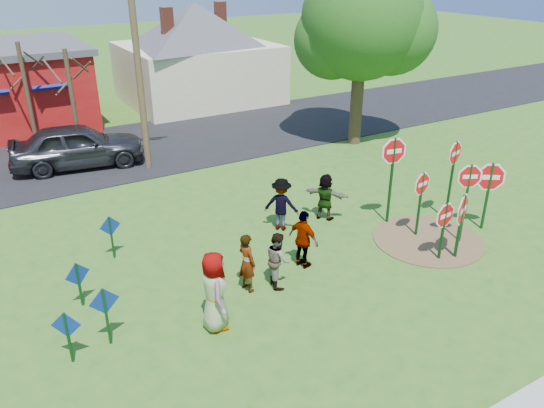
{
  "coord_description": "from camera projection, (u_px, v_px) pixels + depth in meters",
  "views": [
    {
      "loc": [
        -6.47,
        -10.5,
        7.61
      ],
      "look_at": [
        0.13,
        0.67,
        1.55
      ],
      "focal_mm": 35.0,
      "sensor_mm": 36.0,
      "label": 1
    }
  ],
  "objects": [
    {
      "name": "cream_house",
      "position": [
        197.0,
        49.0,
        29.73
      ],
      "size": [
        9.4,
        9.4,
        6.5
      ],
      "color": "beige",
      "rests_on": "ground"
    },
    {
      "name": "person_b",
      "position": [
        247.0,
        262.0,
        13.05
      ],
      "size": [
        0.46,
        0.62,
        1.56
      ],
      "primitive_type": "imported",
      "rotation": [
        0.0,
        0.0,
        1.72
      ],
      "color": "#246D5F",
      "rests_on": "ground"
    },
    {
      "name": "stop_sign_e",
      "position": [
        462.0,
        214.0,
        14.23
      ],
      "size": [
        1.09,
        0.5,
        2.06
      ],
      "rotation": [
        0.0,
        0.0,
        0.42
      ],
      "color": "#113E19",
      "rests_on": "ground"
    },
    {
      "name": "utility_pole",
      "position": [
        138.0,
        60.0,
        19.26
      ],
      "size": [
        1.92,
        0.58,
        7.98
      ],
      "rotation": [
        0.0,
        0.0,
        -0.25
      ],
      "color": "#4C3823",
      "rests_on": "ground"
    },
    {
      "name": "stop_sign_a",
      "position": [
        444.0,
        220.0,
        14.19
      ],
      "size": [
        0.97,
        0.1,
        1.83
      ],
      "rotation": [
        0.0,
        0.0,
        0.09
      ],
      "color": "#113E19",
      "rests_on": "ground"
    },
    {
      "name": "blue_diamond_a",
      "position": [
        67.0,
        332.0,
        10.66
      ],
      "size": [
        0.54,
        0.32,
        1.23
      ],
      "rotation": [
        0.0,
        0.0,
        -0.52
      ],
      "color": "#113E19",
      "rests_on": "ground"
    },
    {
      "name": "person_f",
      "position": [
        325.0,
        197.0,
        16.67
      ],
      "size": [
        1.19,
        1.4,
        1.52
      ],
      "primitive_type": "imported",
      "rotation": [
        0.0,
        0.0,
        2.2
      ],
      "color": "#195228",
      "rests_on": "ground"
    },
    {
      "name": "road",
      "position": [
        144.0,
        147.0,
        23.35
      ],
      "size": [
        120.0,
        7.5,
        0.04
      ],
      "primitive_type": "cube",
      "color": "black",
      "rests_on": "ground"
    },
    {
      "name": "person_c",
      "position": [
        278.0,
        259.0,
        13.28
      ],
      "size": [
        0.71,
        0.83,
        1.47
      ],
      "primitive_type": "imported",
      "rotation": [
        0.0,
        0.0,
        1.33
      ],
      "color": "#9A513D",
      "rests_on": "ground"
    },
    {
      "name": "person_a",
      "position": [
        214.0,
        291.0,
        11.63
      ],
      "size": [
        0.79,
        1.03,
        1.9
      ],
      "primitive_type": "imported",
      "rotation": [
        0.0,
        0.0,
        1.36
      ],
      "color": "#404580",
      "rests_on": "ground"
    },
    {
      "name": "stop_sign_d",
      "position": [
        454.0,
        161.0,
        16.16
      ],
      "size": [
        0.98,
        0.26,
        2.72
      ],
      "rotation": [
        0.0,
        0.0,
        0.25
      ],
      "color": "#113E19",
      "rests_on": "ground"
    },
    {
      "name": "bare_tree_extra",
      "position": [
        25.0,
        81.0,
        22.12
      ],
      "size": [
        1.8,
        1.8,
        4.5
      ],
      "color": "#382819",
      "rests_on": "ground"
    },
    {
      "name": "person_e",
      "position": [
        304.0,
        240.0,
        14.02
      ],
      "size": [
        0.65,
        1.04,
        1.65
      ],
      "primitive_type": "imported",
      "rotation": [
        0.0,
        0.0,
        1.85
      ],
      "color": "#47284F",
      "rests_on": "ground"
    },
    {
      "name": "stop_sign_f",
      "position": [
        490.0,
        181.0,
        15.72
      ],
      "size": [
        0.99,
        0.68,
        2.3
      ],
      "rotation": [
        0.0,
        0.0,
        -0.6
      ],
      "color": "#113E19",
      "rests_on": "ground"
    },
    {
      "name": "stop_sign_c",
      "position": [
        468.0,
        186.0,
        14.87
      ],
      "size": [
        0.85,
        0.46,
        2.54
      ],
      "rotation": [
        0.0,
        0.0,
        -0.48
      ],
      "color": "#113E19",
      "rests_on": "ground"
    },
    {
      "name": "stop_sign_g",
      "position": [
        421.0,
        190.0,
        15.33
      ],
      "size": [
        0.93,
        0.18,
        2.15
      ],
      "rotation": [
        0.0,
        0.0,
        0.17
      ],
      "color": "#113E19",
      "rests_on": "ground"
    },
    {
      "name": "blue_diamond_b",
      "position": [
        105.0,
        310.0,
        11.13
      ],
      "size": [
        0.64,
        0.06,
        1.42
      ],
      "rotation": [
        0.0,
        0.0,
        0.05
      ],
      "color": "#113E19",
      "rests_on": "ground"
    },
    {
      "name": "ground",
      "position": [
        280.0,
        266.0,
        14.39
      ],
      "size": [
        120.0,
        120.0,
        0.0
      ],
      "primitive_type": "plane",
      "color": "#33621C",
      "rests_on": "ground"
    },
    {
      "name": "leafy_tree",
      "position": [
        364.0,
        25.0,
        21.85
      ],
      "size": [
        5.52,
        5.03,
        7.84
      ],
      "color": "#382819",
      "rests_on": "ground"
    },
    {
      "name": "stop_sign_b",
      "position": [
        393.0,
        159.0,
        15.84
      ],
      "size": [
        1.09,
        0.25,
        2.93
      ],
      "rotation": [
        0.0,
        0.0,
        -0.21
      ],
      "color": "#113E19",
      "rests_on": "ground"
    },
    {
      "name": "suv",
      "position": [
        77.0,
        146.0,
        20.77
      ],
      "size": [
        5.29,
        2.79,
        1.72
      ],
      "primitive_type": "imported",
      "rotation": [
        0.0,
        0.0,
        1.41
      ],
      "color": "#2D2D32",
      "rests_on": "road"
    },
    {
      "name": "dirt_patch",
      "position": [
        427.0,
        240.0,
        15.68
      ],
      "size": [
        3.2,
        3.2,
        0.03
      ],
      "primitive_type": "cylinder",
      "color": "brown",
      "rests_on": "ground"
    },
    {
      "name": "blue_diamond_c",
      "position": [
        78.0,
        280.0,
        12.45
      ],
      "size": [
        0.6,
        0.2,
        1.18
      ],
      "rotation": [
        0.0,
        0.0,
        0.3
      ],
      "color": "#113E19",
      "rests_on": "ground"
    },
    {
      "name": "bare_tree_east",
      "position": [
        71.0,
        88.0,
        21.4
      ],
      "size": [
        1.8,
        1.8,
        4.35
      ],
      "color": "#382819",
      "rests_on": "ground"
    },
    {
      "name": "blue_diamond_d",
      "position": [
        111.0,
        232.0,
        14.45
      ],
      "size": [
        0.59,
        0.08,
        1.28
      ],
      "rotation": [
        0.0,
        0.0,
        0.1
      ],
      "color": "#113E19",
      "rests_on": "ground"
    },
    {
      "name": "person_d",
      "position": [
        281.0,
        204.0,
        15.99
      ],
      "size": [
        1.19,
        1.2,
        1.66
      ],
      "primitive_type": "imported",
      "rotation": [
        0.0,
        0.0,
        2.33
      ],
      "color": "#39393E",
      "rests_on": "ground"
    }
  ]
}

